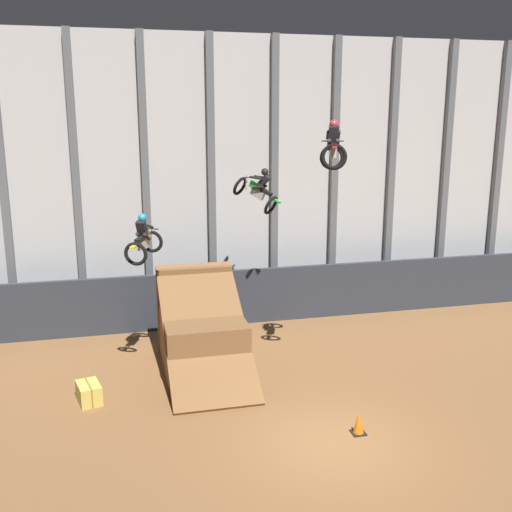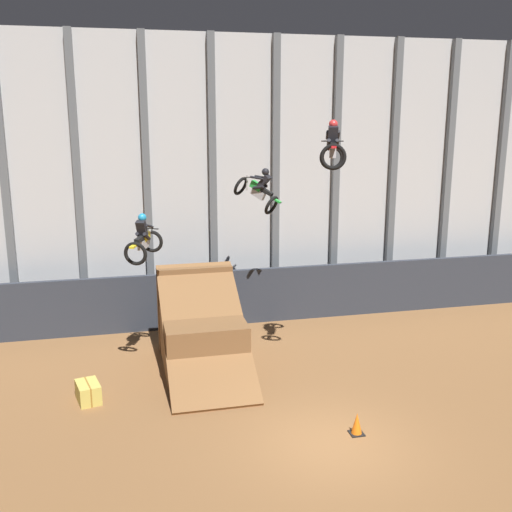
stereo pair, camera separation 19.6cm
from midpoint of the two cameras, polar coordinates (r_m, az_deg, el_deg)
ground_plane at (r=15.80m, az=7.62°, el=-17.38°), size 60.00×60.00×0.00m
arena_back_wall at (r=23.96m, az=-0.95°, el=7.31°), size 32.00×0.40×11.03m
lower_barrier at (r=23.53m, az=-0.21°, el=-3.83°), size 31.36×0.20×2.17m
dirt_ramp at (r=19.91m, az=-4.99°, el=-7.23°), size 2.59×5.13×3.10m
rider_bike_left_air at (r=18.73m, az=-10.39°, el=1.48°), size 1.30×1.80×1.49m
rider_bike_center_air at (r=21.31m, az=0.52°, el=6.29°), size 1.73×1.68×1.68m
rider_bike_right_air at (r=17.64m, az=7.64°, el=10.05°), size 1.19×1.79×1.50m
traffic_cone_near_ramp at (r=16.21m, az=9.94°, el=-15.48°), size 0.36×0.36×0.58m
hay_bale_trackside at (r=18.21m, az=-15.38°, el=-12.39°), size 0.79×1.01×0.57m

